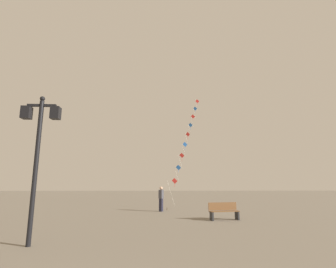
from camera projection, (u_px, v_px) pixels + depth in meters
The scene contains 5 objects.
ground_plane at pixel (143, 208), 21.02m from camera, with size 160.00×160.00×0.00m, color #756B5B.
twin_lantern_lamp_post at pixel (38, 139), 8.31m from camera, with size 1.20×0.28×4.63m.
kite_train at pixel (187, 139), 25.24m from camera, with size 4.14×8.58×11.56m.
kite_flyer at pixel (161, 198), 18.55m from camera, with size 0.40×0.62×1.71m.
park_bench at pixel (224, 211), 13.80m from camera, with size 1.65×0.72×0.89m.
Camera 1 is at (0.88, -1.85, 1.74)m, focal length 28.05 mm.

